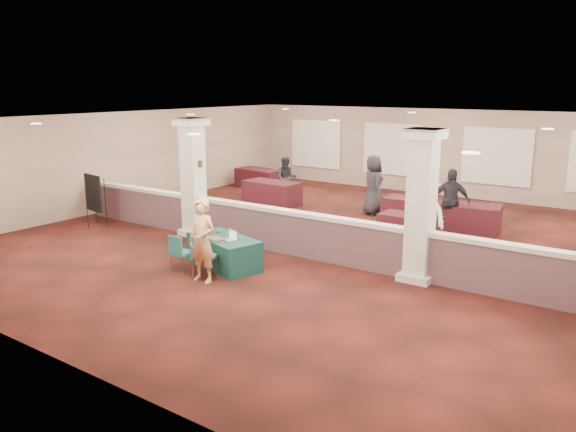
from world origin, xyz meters
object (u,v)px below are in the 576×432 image
Objects in this scene: conf_chair_main at (203,253)px; attendee_a at (286,178)px; woman at (202,240)px; far_table_front_center at (410,227)px; far_table_front_right at (463,218)px; conf_chair_side at (179,250)px; far_table_back_left at (259,178)px; easel_board at (93,194)px; attendee_b at (425,212)px; far_table_back_center at (414,210)px; near_table at (224,252)px; attendee_c at (450,202)px; attendee_d at (373,185)px; far_table_front_left at (272,193)px.

conf_chair_main is 0.61× the size of attendee_a.
far_table_front_center is (2.24, 5.66, -0.57)m from woman.
far_table_front_right is (3.30, 7.05, -0.16)m from conf_chair_main.
conf_chair_side is 10.48m from far_table_back_left.
easel_board is 0.77× the size of far_table_front_right.
easel_board reaches higher than conf_chair_side.
far_table_front_right is 6.85m from attendee_a.
attendee_b reaches higher than far_table_front_center.
conf_chair_side is 0.51× the size of far_table_front_center.
conf_chair_side is at bearing -120.26° from far_table_front_right.
far_table_back_center is (1.69, 7.39, -0.20)m from conf_chair_main.
attendee_c reaches higher than near_table.
near_table is 10.09m from far_table_back_left.
attendee_d is at bearing 102.95° from near_table.
attendee_a is (-5.83, 2.51, 0.45)m from far_table_front_center.
easel_board is 0.82× the size of attendee_b.
conf_chair_side is at bearing 155.86° from conf_chair_main.
far_table_back_left is (-9.00, 2.27, -0.02)m from far_table_front_right.
far_table_back_center is at bearing 71.20° from conf_chair_side.
conf_chair_side is 7.65m from attendee_d.
conf_chair_side is 0.44× the size of attendee_b.
easel_board is 0.95× the size of far_table_front_center.
near_table is 1.01× the size of woman.
attendee_d is (-3.11, 0.59, 0.55)m from far_table_front_right.
attendee_d is at bearing 131.65° from attendee_c.
far_table_front_left is at bearing -117.22° from attendee_a.
near_table is 1.17× the size of attendee_a.
far_table_back_center is (-1.61, 0.34, -0.04)m from far_table_front_right.
attendee_d is at bearing 9.37° from far_table_front_left.
easel_board is 6.02m from far_table_front_left.
attendee_d is (-2.85, 1.01, 0.03)m from attendee_c.
easel_board is 0.80× the size of attendee_d.
conf_chair_main is 0.50× the size of attendee_d.
woman reaches higher than attendee_a.
far_table_front_right is 1.64m from far_table_back_center.
attendee_d is (5.89, -1.68, 0.57)m from far_table_back_left.
woman reaches higher than conf_chair_side.
far_table_back_center is (7.39, -1.92, -0.02)m from far_table_back_left.
far_table_back_center is 0.96× the size of attendee_b.
far_table_back_left is at bearing 154.88° from far_table_front_center.
far_table_back_center reaches higher than near_table.
attendee_b reaches higher than woman.
attendee_a is 7.13m from attendee_b.
conf_chair_side is 6.20m from attendee_b.
attendee_a is at bearing 173.29° from attendee_b.
near_table is 5.68m from easel_board.
easel_board is at bearing 162.28° from woman.
far_table_front_left is at bearing 165.24° from far_table_front_center.
attendee_b is (8.67, -4.32, 0.55)m from far_table_back_left.
woman is 7.86m from far_table_front_right.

